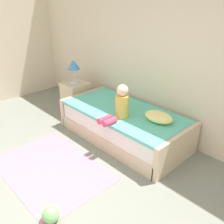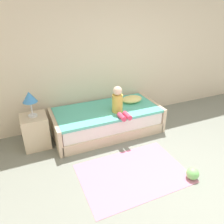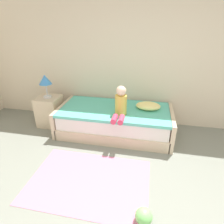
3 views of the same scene
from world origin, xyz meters
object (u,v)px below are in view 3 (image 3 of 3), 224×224
toy_ball (144,216)px  table_lamp (45,81)px  nightstand (50,111)px  pillow (148,106)px  bed (115,121)px  child_figure (120,104)px

toy_ball → table_lamp: bearing=138.2°
nightstand → pillow: 1.97m
bed → table_lamp: 1.52m
bed → table_lamp: table_lamp is taller
bed → child_figure: child_figure is taller
table_lamp → pillow: size_ratio=1.02×
table_lamp → child_figure: bearing=-10.5°
bed → toy_ball: size_ratio=11.35×
bed → nightstand: size_ratio=3.52×
nightstand → toy_ball: 2.69m
child_figure → pillow: size_ratio=1.16×
bed → table_lamp: bearing=178.0°
bed → toy_ball: 1.86m
pillow → bed: bearing=-170.5°
table_lamp → child_figure: 1.53m
nightstand → pillow: size_ratio=1.36×
pillow → toy_ball: pillow is taller
bed → nightstand: nightstand is taller
nightstand → child_figure: child_figure is taller
bed → child_figure: (0.14, -0.23, 0.46)m
bed → nightstand: 1.35m
table_lamp → bed: bearing=-2.0°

